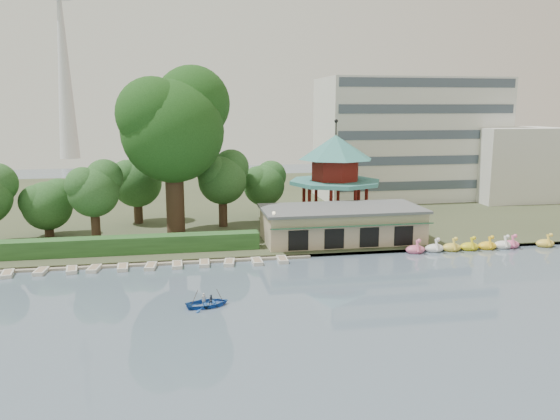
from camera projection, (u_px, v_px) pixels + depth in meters
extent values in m
plane|color=slate|center=(296.00, 321.00, 40.81)|extent=(220.00, 220.00, 0.00)
cube|color=#424930|center=(232.00, 201.00, 91.05)|extent=(220.00, 70.00, 0.40)
cube|color=gray|center=(263.00, 257.00, 57.51)|extent=(220.00, 0.60, 0.30)
cube|color=gray|center=(146.00, 263.00, 55.32)|extent=(34.00, 1.60, 0.24)
cube|color=tan|center=(341.00, 225.00, 63.42)|extent=(18.00, 8.00, 3.60)
cube|color=#595B5E|center=(342.00, 209.00, 63.05)|extent=(18.60, 8.60, 0.30)
cube|color=#194C2D|center=(353.00, 226.00, 59.11)|extent=(18.00, 1.59, 0.45)
cylinder|color=tan|center=(334.00, 218.00, 73.66)|extent=(10.40, 10.40, 1.20)
cylinder|color=teal|center=(335.00, 182.00, 72.75)|extent=(12.40, 12.40, 0.50)
cylinder|color=maroon|center=(335.00, 170.00, 72.45)|extent=(6.40, 6.40, 2.80)
cone|color=teal|center=(336.00, 147.00, 71.89)|extent=(10.00, 10.00, 3.20)
cylinder|color=black|center=(336.00, 128.00, 71.42)|extent=(0.16, 0.16, 1.80)
cube|color=silver|center=(409.00, 139.00, 92.45)|extent=(30.00, 14.00, 20.00)
cube|color=silver|center=(513.00, 164.00, 90.19)|extent=(14.00, 10.00, 12.00)
cone|color=silver|center=(63.00, 58.00, 163.23)|extent=(6.00, 6.00, 60.00)
cube|color=#2C5B27|center=(118.00, 245.00, 57.77)|extent=(30.00, 2.00, 1.80)
cylinder|color=black|center=(274.00, 232.00, 59.00)|extent=(0.12, 0.12, 4.00)
sphere|color=beige|center=(274.00, 213.00, 58.60)|extent=(0.36, 0.36, 0.36)
cylinder|color=#3A281C|center=(175.00, 194.00, 65.29)|extent=(2.17, 2.17, 10.09)
sphere|color=#1B4616|center=(173.00, 131.00, 63.90)|extent=(12.08, 12.08, 12.08)
sphere|color=#1B4616|center=(192.00, 103.00, 65.47)|extent=(9.06, 9.06, 9.06)
sphere|color=#1B4616|center=(153.00, 114.00, 61.99)|extent=(8.46, 8.46, 8.46)
cylinder|color=#3A281C|center=(96.00, 222.00, 62.29)|extent=(1.02, 1.02, 4.71)
sphere|color=#2C5B27|center=(94.00, 192.00, 61.64)|extent=(5.68, 5.68, 5.68)
sphere|color=#2C5B27|center=(104.00, 178.00, 62.38)|extent=(4.26, 4.26, 4.26)
sphere|color=#2C5B27|center=(83.00, 185.00, 60.74)|extent=(3.98, 3.98, 3.98)
cylinder|color=#3A281C|center=(49.00, 224.00, 65.27)|extent=(1.04, 1.04, 3.02)
sphere|color=#2C5B27|center=(47.00, 206.00, 64.85)|extent=(5.80, 5.80, 5.80)
sphere|color=#2C5B27|center=(59.00, 196.00, 65.71)|extent=(4.35, 4.35, 4.35)
sphere|color=#2C5B27|center=(37.00, 202.00, 64.00)|extent=(4.06, 4.06, 4.06)
cylinder|color=#3A281C|center=(223.00, 208.00, 70.70)|extent=(1.12, 1.12, 4.88)
sphere|color=#2C5B27|center=(222.00, 180.00, 70.02)|extent=(6.20, 6.20, 6.20)
sphere|color=#2C5B27|center=(231.00, 167.00, 70.85)|extent=(4.65, 4.65, 4.65)
sphere|color=#2C5B27|center=(214.00, 173.00, 69.05)|extent=(4.34, 4.34, 4.34)
cylinder|color=#3A281C|center=(264.00, 205.00, 75.72)|extent=(1.02, 1.02, 3.76)
sphere|color=#2C5B27|center=(264.00, 185.00, 75.20)|extent=(5.69, 5.69, 5.69)
sphere|color=#2C5B27|center=(271.00, 176.00, 76.00)|extent=(4.26, 4.26, 4.26)
sphere|color=#2C5B27|center=(257.00, 181.00, 74.33)|extent=(3.98, 3.98, 3.98)
cylinder|color=#3A281C|center=(138.00, 207.00, 72.69)|extent=(1.16, 1.16, 4.39)
sphere|color=#2C5B27|center=(137.00, 183.00, 72.08)|extent=(6.44, 6.44, 6.44)
sphere|color=#2C5B27|center=(147.00, 171.00, 72.98)|extent=(4.83, 4.83, 4.83)
sphere|color=#2C5B27|center=(127.00, 177.00, 71.10)|extent=(4.51, 4.51, 4.51)
ellipsoid|color=#E0658B|center=(415.00, 250.00, 59.67)|extent=(2.16, 1.44, 0.99)
cylinder|color=#E0658B|center=(418.00, 246.00, 59.03)|extent=(0.26, 0.79, 1.29)
sphere|color=#E0658B|center=(419.00, 241.00, 58.62)|extent=(0.44, 0.44, 0.44)
ellipsoid|color=white|center=(434.00, 248.00, 60.22)|extent=(2.16, 1.44, 0.99)
cylinder|color=white|center=(437.00, 245.00, 59.59)|extent=(0.26, 0.79, 1.29)
sphere|color=white|center=(438.00, 240.00, 59.18)|extent=(0.44, 0.44, 0.44)
ellipsoid|color=yellow|center=(452.00, 248.00, 60.56)|extent=(2.16, 1.44, 0.99)
cylinder|color=yellow|center=(454.00, 244.00, 59.93)|extent=(0.26, 0.79, 1.29)
sphere|color=yellow|center=(456.00, 239.00, 59.51)|extent=(0.44, 0.44, 0.44)
ellipsoid|color=yellow|center=(469.00, 247.00, 60.91)|extent=(2.16, 1.44, 0.99)
cylinder|color=yellow|center=(472.00, 243.00, 60.27)|extent=(0.26, 0.79, 1.29)
sphere|color=yellow|center=(474.00, 238.00, 59.86)|extent=(0.44, 0.44, 0.44)
ellipsoid|color=yellow|center=(487.00, 246.00, 61.28)|extent=(2.16, 1.44, 0.99)
cylinder|color=yellow|center=(490.00, 242.00, 60.65)|extent=(0.26, 0.79, 1.29)
sphere|color=yellow|center=(492.00, 237.00, 60.24)|extent=(0.44, 0.44, 0.44)
ellipsoid|color=white|center=(503.00, 245.00, 61.62)|extent=(2.16, 1.44, 0.99)
cylinder|color=white|center=(506.00, 242.00, 60.99)|extent=(0.26, 0.79, 1.29)
sphere|color=white|center=(508.00, 237.00, 60.57)|extent=(0.44, 0.44, 0.44)
ellipsoid|color=pink|center=(510.00, 244.00, 61.92)|extent=(2.16, 1.44, 0.99)
cylinder|color=pink|center=(513.00, 241.00, 61.28)|extent=(0.26, 0.79, 1.29)
sphere|color=pink|center=(515.00, 236.00, 60.87)|extent=(0.44, 0.44, 0.44)
ellipsoid|color=yellow|center=(545.00, 243.00, 62.36)|extent=(2.16, 1.44, 0.99)
cylinder|color=yellow|center=(549.00, 240.00, 61.73)|extent=(0.26, 0.79, 1.29)
sphere|color=yellow|center=(551.00, 235.00, 61.32)|extent=(0.44, 0.44, 0.44)
cube|color=silver|center=(7.00, 274.00, 51.61)|extent=(1.30, 2.41, 0.36)
cube|color=silver|center=(41.00, 271.00, 52.42)|extent=(1.17, 2.37, 0.36)
cube|color=silver|center=(72.00, 270.00, 52.90)|extent=(1.33, 2.42, 0.36)
cube|color=silver|center=(94.00, 269.00, 53.28)|extent=(1.30, 2.41, 0.36)
cube|color=silver|center=(123.00, 267.00, 53.70)|extent=(1.14, 2.36, 0.36)
cube|color=silver|center=(151.00, 266.00, 54.06)|extent=(1.22, 2.39, 0.36)
cube|color=silver|center=(177.00, 265.00, 54.54)|extent=(1.02, 2.31, 0.36)
cube|color=silver|center=(204.00, 263.00, 55.15)|extent=(1.09, 2.34, 0.36)
cube|color=silver|center=(229.00, 263.00, 55.35)|extent=(1.34, 2.43, 0.36)
cube|color=silver|center=(257.00, 261.00, 55.77)|extent=(1.02, 2.31, 0.36)
cube|color=silver|center=(282.00, 260.00, 56.42)|extent=(1.08, 2.33, 0.36)
imported|color=#1D50A6|center=(208.00, 300.00, 43.66)|extent=(5.40, 4.31, 1.00)
imported|color=silver|center=(204.00, 299.00, 43.79)|extent=(0.38, 0.29, 0.95)
imported|color=#353E50|center=(211.00, 300.00, 43.51)|extent=(0.51, 0.43, 0.92)
cylinder|color=#3A281C|center=(192.00, 303.00, 43.48)|extent=(0.94, 0.29, 2.01)
cylinder|color=#3A281C|center=(223.00, 301.00, 43.90)|extent=(0.94, 0.29, 2.01)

